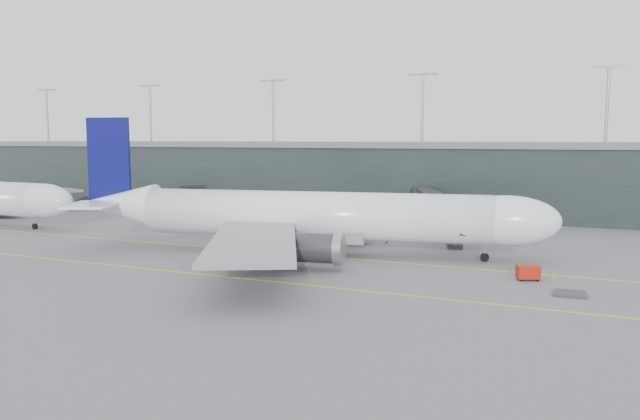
% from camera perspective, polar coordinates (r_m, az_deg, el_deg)
% --- Properties ---
extents(ground, '(320.00, 320.00, 0.00)m').
position_cam_1_polar(ground, '(90.55, -1.52, -3.62)').
color(ground, slate).
rests_on(ground, ground).
extents(taxiline_a, '(160.00, 0.25, 0.02)m').
position_cam_1_polar(taxiline_a, '(87.00, -2.64, -4.03)').
color(taxiline_a, yellow).
rests_on(taxiline_a, ground).
extents(taxiline_b, '(160.00, 0.25, 0.02)m').
position_cam_1_polar(taxiline_b, '(73.27, -8.18, -6.10)').
color(taxiline_b, yellow).
rests_on(taxiline_b, ground).
extents(taxiline_lead_main, '(0.25, 60.00, 0.02)m').
position_cam_1_polar(taxiline_lead_main, '(107.13, 5.44, -2.05)').
color(taxiline_lead_main, yellow).
rests_on(taxiline_lead_main, ground).
extents(taxiline_lead_adj, '(0.25, 60.00, 0.02)m').
position_cam_1_polar(taxiline_lead_adj, '(152.02, -24.58, -0.08)').
color(taxiline_lead_adj, yellow).
rests_on(taxiline_lead_adj, ground).
extents(terminal, '(240.00, 36.00, 29.00)m').
position_cam_1_polar(terminal, '(144.03, 8.28, 3.15)').
color(terminal, black).
rests_on(terminal, ground).
extents(main_aircraft, '(67.75, 62.87, 19.06)m').
position_cam_1_polar(main_aircraft, '(85.98, -0.86, -0.55)').
color(main_aircraft, white).
rests_on(main_aircraft, ground).
extents(jet_bridge, '(19.89, 44.82, 6.71)m').
position_cam_1_polar(jet_bridge, '(105.93, 12.09, 0.47)').
color(jet_bridge, '#27282C').
rests_on(jet_bridge, ground).
extents(gse_cart, '(2.87, 2.38, 1.68)m').
position_cam_1_polar(gse_cart, '(74.74, 18.50, -5.40)').
color(gse_cart, '#B1170C').
rests_on(gse_cart, ground).
extents(baggage_dolly, '(3.25, 2.64, 0.32)m').
position_cam_1_polar(baggage_dolly, '(69.31, 21.86, -7.09)').
color(baggage_dolly, '#35353A').
rests_on(baggage_dolly, ground).
extents(uld_a, '(2.49, 2.25, 1.86)m').
position_cam_1_polar(uld_a, '(102.15, -1.85, -1.90)').
color(uld_a, '#37363B').
rests_on(uld_a, ground).
extents(uld_b, '(2.45, 2.05, 2.08)m').
position_cam_1_polar(uld_b, '(101.58, -0.22, -1.88)').
color(uld_b, '#37363B').
rests_on(uld_b, ground).
extents(uld_c, '(2.25, 1.85, 1.95)m').
position_cam_1_polar(uld_c, '(99.58, 1.40, -2.09)').
color(uld_c, '#37363B').
rests_on(uld_c, ground).
extents(cone_nose, '(0.46, 0.46, 0.73)m').
position_cam_1_polar(cone_nose, '(77.51, 20.54, -5.49)').
color(cone_nose, orange).
rests_on(cone_nose, ground).
extents(cone_wing_stbd, '(0.39, 0.39, 0.63)m').
position_cam_1_polar(cone_wing_stbd, '(70.64, -0.54, -6.26)').
color(cone_wing_stbd, '#E45A0C').
rests_on(cone_wing_stbd, ground).
extents(cone_wing_port, '(0.49, 0.49, 0.77)m').
position_cam_1_polar(cone_wing_port, '(95.87, 6.11, -2.85)').
color(cone_wing_port, '#E53C0C').
rests_on(cone_wing_port, ground).
extents(cone_tail, '(0.50, 0.50, 0.80)m').
position_cam_1_polar(cone_tail, '(86.11, -10.06, -3.97)').
color(cone_tail, '#DA5F0C').
rests_on(cone_tail, ground).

